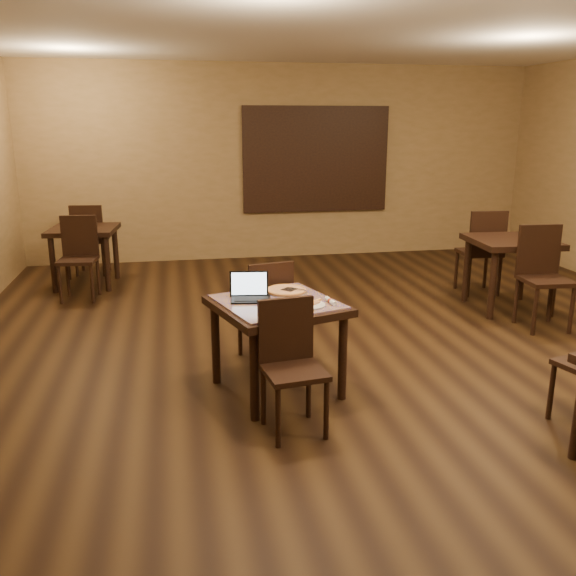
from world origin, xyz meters
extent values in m
plane|color=black|center=(0.00, 0.00, 0.00)|extent=(10.00, 10.00, 0.00)
cube|color=#92734A|center=(0.00, 5.00, 1.50)|extent=(8.00, 0.02, 3.00)
cube|color=navy|center=(0.50, 4.97, 1.55)|extent=(2.20, 0.04, 1.50)
cube|color=black|center=(0.50, 4.95, 1.55)|extent=(2.34, 0.02, 1.64)
cylinder|color=black|center=(-1.25, -0.56, 0.35)|extent=(0.07, 0.07, 0.71)
cylinder|color=black|center=(-1.47, 0.16, 0.35)|extent=(0.07, 0.07, 0.71)
cylinder|color=black|center=(-0.52, -0.33, 0.35)|extent=(0.07, 0.07, 0.71)
cylinder|color=black|center=(-0.75, 0.39, 0.35)|extent=(0.07, 0.07, 0.71)
cube|color=black|center=(-1.00, -0.09, 0.72)|extent=(1.15, 1.15, 0.06)
cube|color=#1D1AAE|center=(-1.00, -0.09, 0.76)|extent=(1.05, 1.05, 0.02)
cylinder|color=black|center=(-1.15, -0.98, 0.22)|extent=(0.04, 0.04, 0.43)
cylinder|color=black|center=(-1.19, -0.64, 0.22)|extent=(0.04, 0.04, 0.43)
cylinder|color=black|center=(-0.80, -0.93, 0.22)|extent=(0.04, 0.04, 0.43)
cylinder|color=black|center=(-0.85, -0.59, 0.22)|extent=(0.04, 0.04, 0.43)
cube|color=black|center=(-1.00, -0.79, 0.45)|extent=(0.46, 0.46, 0.04)
cube|color=black|center=(-1.02, -0.60, 0.71)|extent=(0.41, 0.09, 0.46)
cylinder|color=black|center=(-0.86, 0.82, 0.22)|extent=(0.04, 0.04, 0.44)
cylinder|color=black|center=(-0.79, 0.48, 0.22)|extent=(0.04, 0.04, 0.44)
cylinder|color=black|center=(-1.21, 0.75, 0.22)|extent=(0.04, 0.04, 0.44)
cylinder|color=black|center=(-1.13, 0.40, 0.22)|extent=(0.04, 0.04, 0.44)
cube|color=black|center=(-1.00, 0.61, 0.46)|extent=(0.49, 0.49, 0.04)
cube|color=black|center=(-0.96, 0.43, 0.72)|extent=(0.41, 0.12, 0.47)
cube|color=black|center=(-1.20, -0.04, 0.77)|extent=(0.33, 0.25, 0.01)
cube|color=black|center=(-1.20, 0.07, 0.87)|extent=(0.31, 0.09, 0.20)
cube|color=#C8E5FD|center=(-1.20, 0.07, 0.88)|extent=(0.28, 0.07, 0.18)
cylinder|color=white|center=(-0.78, -0.27, 0.77)|extent=(0.25, 0.25, 0.01)
cylinder|color=silver|center=(-0.88, 0.15, 0.77)|extent=(0.35, 0.35, 0.01)
cylinder|color=beige|center=(-0.88, 0.15, 0.78)|extent=(0.32, 0.32, 0.02)
torus|color=#D48944|center=(-0.88, 0.15, 0.78)|extent=(0.34, 0.34, 0.02)
cube|color=silver|center=(-0.86, 0.13, 0.79)|extent=(0.26, 0.26, 0.01)
cylinder|color=white|center=(-0.60, -0.23, 0.78)|extent=(0.06, 0.17, 0.04)
cylinder|color=#9E2D13|center=(-0.60, -0.23, 0.78)|extent=(0.04, 0.03, 0.04)
cylinder|color=black|center=(1.65, 1.32, 0.40)|extent=(0.08, 0.08, 0.79)
cylinder|color=black|center=(1.70, 2.03, 0.40)|extent=(0.08, 0.08, 0.79)
cylinder|color=black|center=(2.37, 1.27, 0.40)|extent=(0.08, 0.08, 0.79)
cylinder|color=black|center=(2.41, 1.98, 0.40)|extent=(0.08, 0.08, 0.79)
cube|color=black|center=(2.03, 1.65, 0.80)|extent=(0.95, 0.95, 0.07)
cylinder|color=black|center=(1.82, 0.74, 0.25)|extent=(0.04, 0.04, 0.50)
cylinder|color=black|center=(1.85, 1.14, 0.25)|extent=(0.04, 0.04, 0.50)
cylinder|color=black|center=(2.22, 0.71, 0.25)|extent=(0.04, 0.04, 0.50)
cylinder|color=black|center=(2.25, 1.11, 0.25)|extent=(0.04, 0.04, 0.50)
cube|color=black|center=(2.03, 0.93, 0.52)|extent=(0.50, 0.50, 0.04)
cube|color=black|center=(2.05, 1.14, 0.81)|extent=(0.47, 0.08, 0.53)
cylinder|color=black|center=(2.25, 2.56, 0.25)|extent=(0.04, 0.04, 0.50)
cylinder|color=black|center=(2.22, 2.16, 0.25)|extent=(0.04, 0.04, 0.50)
cylinder|color=black|center=(1.85, 2.59, 0.25)|extent=(0.04, 0.04, 0.50)
cylinder|color=black|center=(1.82, 2.19, 0.25)|extent=(0.04, 0.04, 0.50)
cube|color=black|center=(2.03, 2.37, 0.52)|extent=(0.50, 0.50, 0.04)
cube|color=black|center=(2.02, 2.16, 0.81)|extent=(0.47, 0.08, 0.53)
cylinder|color=black|center=(-3.31, 3.37, 0.37)|extent=(0.07, 0.07, 0.74)
cylinder|color=black|center=(-3.25, 4.04, 0.37)|extent=(0.07, 0.07, 0.74)
cylinder|color=black|center=(-2.64, 3.31, 0.37)|extent=(0.07, 0.07, 0.74)
cylinder|color=black|center=(-2.58, 3.98, 0.37)|extent=(0.07, 0.07, 0.74)
cube|color=black|center=(-2.94, 3.67, 0.75)|extent=(0.91, 0.91, 0.06)
cylinder|color=black|center=(-3.15, 2.82, 0.24)|extent=(0.04, 0.04, 0.47)
cylinder|color=black|center=(-3.11, 3.20, 0.24)|extent=(0.04, 0.04, 0.47)
cylinder|color=black|center=(-2.77, 2.79, 0.24)|extent=(0.04, 0.04, 0.47)
cylinder|color=black|center=(-2.74, 3.16, 0.24)|extent=(0.04, 0.04, 0.47)
cube|color=black|center=(-2.94, 2.99, 0.49)|extent=(0.48, 0.48, 0.04)
cube|color=black|center=(-2.92, 3.19, 0.76)|extent=(0.44, 0.08, 0.50)
cylinder|color=black|center=(-2.74, 4.52, 0.24)|extent=(0.04, 0.04, 0.47)
cylinder|color=black|center=(-2.77, 4.15, 0.24)|extent=(0.04, 0.04, 0.47)
cylinder|color=black|center=(-3.11, 4.56, 0.24)|extent=(0.04, 0.04, 0.47)
cylinder|color=black|center=(-3.15, 4.18, 0.24)|extent=(0.04, 0.04, 0.47)
cube|color=black|center=(-2.94, 4.35, 0.49)|extent=(0.48, 0.48, 0.04)
cube|color=black|center=(-2.96, 4.16, 0.76)|extent=(0.44, 0.08, 0.50)
cylinder|color=black|center=(0.89, -0.95, 0.22)|extent=(0.04, 0.04, 0.43)
camera|label=1|loc=(-1.77, -4.62, 2.13)|focal=38.00mm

